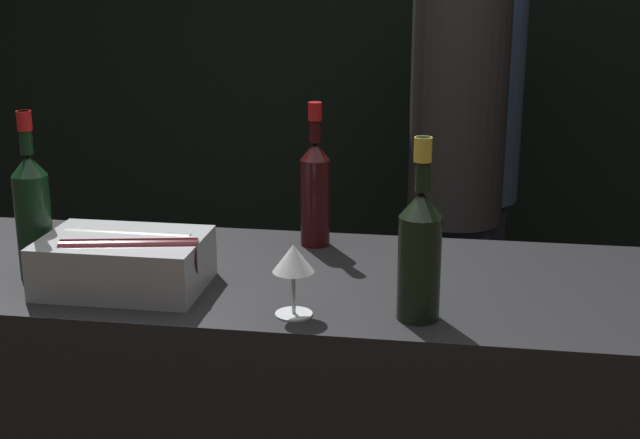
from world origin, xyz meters
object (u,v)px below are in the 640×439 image
Objects in this scene: wine_glass at (293,262)px; red_wine_bottle_burgundy at (33,210)px; champagne_bottle at (420,249)px; person_blond_tee at (456,167)px; ice_bin_with_bottles at (125,260)px; red_wine_bottle_tall at (315,188)px; person_in_hoodie at (474,151)px.

red_wine_bottle_burgundy is at bearing 166.96° from wine_glass.
champagne_bottle is at bearing 5.37° from wine_glass.
person_blond_tee is at bearing 77.68° from wine_glass.
wine_glass is at bearing -13.74° from ice_bin_with_bottles.
red_wine_bottle_burgundy reaches higher than champagne_bottle.
red_wine_bottle_tall is 0.65m from red_wine_bottle_burgundy.
red_wine_bottle_burgundy reaches higher than wine_glass.
red_wine_bottle_burgundy is 0.20× the size of person_in_hoodie.
red_wine_bottle_burgundy is (-0.57, -0.31, 0.01)m from red_wine_bottle_tall.
red_wine_bottle_burgundy is at bearing 142.88° from person_blond_tee.
red_wine_bottle_tall is at bearing 45.73° from ice_bin_with_bottles.
red_wine_bottle_tall is at bearing -83.49° from person_in_hoodie.
wine_glass is at bearing 166.54° from person_blond_tee.
wine_glass is (0.38, -0.09, 0.05)m from ice_bin_with_bottles.
ice_bin_with_bottles is 0.94× the size of red_wine_bottle_burgundy.
person_blond_tee reaches higher than champagne_bottle.
champagne_bottle is 0.98× the size of red_wine_bottle_burgundy.
wine_glass is 0.62m from red_wine_bottle_burgundy.
red_wine_bottle_burgundy is 1.87m from person_in_hoodie.
person_in_hoodie is at bearing 72.79° from red_wine_bottle_tall.
ice_bin_with_bottles is 0.24m from red_wine_bottle_burgundy.
red_wine_bottle_burgundy is at bearing -97.55° from person_in_hoodie.
person_in_hoodie reaches higher than red_wine_bottle_tall.
person_blond_tee is (-0.07, -0.35, 0.02)m from person_in_hoodie.
person_in_hoodie is 0.99× the size of person_blond_tee.
ice_bin_with_bottles is 0.63m from champagne_bottle.
person_blond_tee reaches higher than red_wine_bottle_burgundy.
red_wine_bottle_burgundy reaches higher than ice_bin_with_bottles.
wine_glass is 0.41× the size of champagne_bottle.
champagne_bottle is at bearing 176.31° from person_blond_tee.
person_in_hoodie is (0.13, 1.71, -0.17)m from champagne_bottle.
person_blond_tee is (0.06, 1.36, -0.15)m from champagne_bottle.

